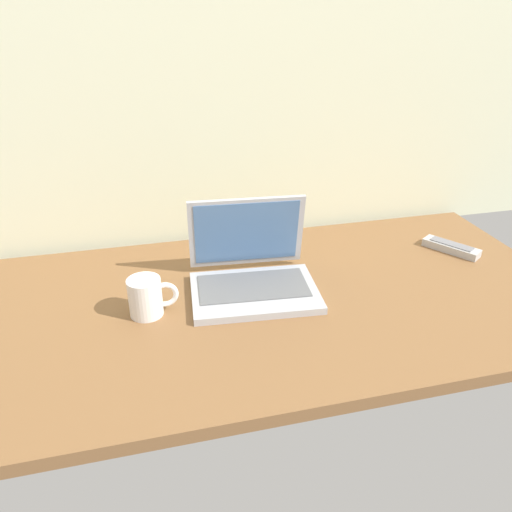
% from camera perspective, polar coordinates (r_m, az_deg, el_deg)
% --- Properties ---
extents(desk, '(1.60, 0.76, 0.03)m').
position_cam_1_polar(desk, '(1.24, 0.03, -5.57)').
color(desk, brown).
rests_on(desk, ground).
extents(laptop, '(0.33, 0.28, 0.22)m').
position_cam_1_polar(laptop, '(1.26, -0.54, -1.71)').
color(laptop, '#B2B5BA').
rests_on(laptop, desk).
extents(coffee_mug, '(0.12, 0.08, 0.09)m').
position_cam_1_polar(coffee_mug, '(1.18, -12.41, -4.43)').
color(coffee_mug, white).
rests_on(coffee_mug, desk).
extents(remote_control_near, '(0.13, 0.16, 0.02)m').
position_cam_1_polar(remote_control_near, '(1.56, 21.44, 0.92)').
color(remote_control_near, '#B7B7B7').
rests_on(remote_control_near, desk).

